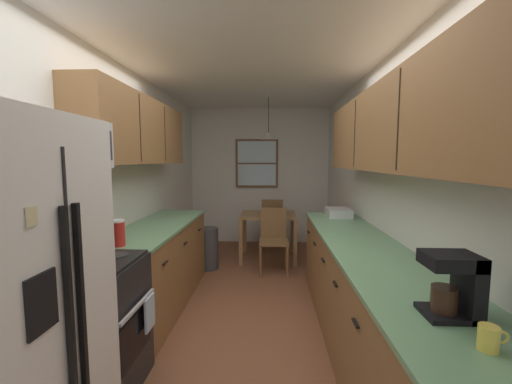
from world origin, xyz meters
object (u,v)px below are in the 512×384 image
object	(u,v)px
microwave_over_range	(61,144)
dining_chair_far	(272,221)
dining_table	(268,222)
dish_rack	(339,213)
mug_by_coffeemaker	(489,338)
coffee_maker	(456,284)
storage_canister	(118,233)
dining_chair_near	(274,237)
stove_range	(89,327)
trash_bin	(208,248)

from	to	relation	value
microwave_over_range	dining_chair_far	distance (m)	4.03
dining_table	dish_rack	size ratio (longest dim) A/B	2.56
microwave_over_range	dining_chair_far	bearing A→B (deg)	69.48
mug_by_coffeemaker	dish_rack	distance (m)	2.73
dining_table	coffee_maker	bearing A→B (deg)	-76.66
coffee_maker	storage_canister	bearing A→B (deg)	152.60
coffee_maker	dining_table	bearing A→B (deg)	103.34
dining_chair_near	storage_canister	size ratio (longest dim) A/B	4.25
storage_canister	coffee_maker	distance (m)	2.29
dining_chair_far	coffee_maker	bearing A→B (deg)	-79.27
stove_range	dish_rack	size ratio (longest dim) A/B	3.24
trash_bin	mug_by_coffeemaker	xyz separation A→B (m)	(1.72, -3.36, 0.65)
dining_table	trash_bin	xyz separation A→B (m)	(-0.88, -0.50, -0.31)
dining_table	trash_bin	world-z (taller)	dining_table
mug_by_coffeemaker	dining_chair_far	bearing A→B (deg)	99.88
dining_table	dish_rack	xyz separation A→B (m)	(0.87, -1.13, 0.34)
dish_rack	coffee_maker	bearing A→B (deg)	-90.23
dining_table	dining_chair_far	size ratio (longest dim) A/B	0.97
stove_range	coffee_maker	distance (m)	2.19
dining_table	coffee_maker	distance (m)	3.74
storage_canister	dish_rack	size ratio (longest dim) A/B	0.62
stove_range	dining_chair_near	distance (m)	2.75
stove_range	mug_by_coffeemaker	size ratio (longest dim) A/B	10.27
dining_chair_near	dish_rack	distance (m)	1.06
dining_chair_near	coffee_maker	size ratio (longest dim) A/B	3.18
microwave_over_range	coffee_maker	distance (m)	2.31
dining_chair_near	dining_chair_far	size ratio (longest dim) A/B	1.00
dining_chair_near	trash_bin	size ratio (longest dim) A/B	1.50
microwave_over_range	dish_rack	distance (m)	2.96
microwave_over_range	dish_rack	world-z (taller)	microwave_over_range
trash_bin	coffee_maker	xyz separation A→B (m)	(1.74, -3.11, 0.75)
microwave_over_range	dining_table	world-z (taller)	microwave_over_range
stove_range	trash_bin	bearing A→B (deg)	83.35
dining_chair_far	coffee_maker	distance (m)	4.30
storage_canister	dining_table	bearing A→B (deg)	65.26
dining_chair_far	storage_canister	distance (m)	3.41
dining_chair_far	coffee_maker	xyz separation A→B (m)	(0.79, -4.19, 0.55)
trash_bin	storage_canister	size ratio (longest dim) A/B	2.84
dining_chair_far	storage_canister	xyz separation A→B (m)	(-1.24, -3.14, 0.51)
microwave_over_range	storage_canister	distance (m)	0.84
coffee_maker	mug_by_coffeemaker	bearing A→B (deg)	-94.68
mug_by_coffeemaker	dish_rack	world-z (taller)	dish_rack
dining_chair_far	coffee_maker	world-z (taller)	coffee_maker
dining_table	microwave_over_range	bearing A→B (deg)	-113.04
stove_range	dining_chair_far	bearing A→B (deg)	71.08
dining_chair_far	mug_by_coffeemaker	size ratio (longest dim) A/B	8.40
stove_range	mug_by_coffeemaker	xyz separation A→B (m)	(2.01, -0.84, 0.47)
trash_bin	dish_rack	world-z (taller)	dish_rack
dish_rack	storage_canister	bearing A→B (deg)	-145.14
microwave_over_range	mug_by_coffeemaker	distance (m)	2.40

